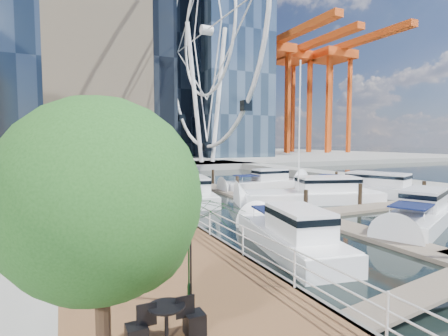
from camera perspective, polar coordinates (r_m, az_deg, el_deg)
ground at (r=16.68m, az=22.41°, el=-13.52°), size 520.00×520.00×0.00m
boardwalk at (r=26.18m, az=-18.69°, el=-5.84°), size 6.00×60.00×1.00m
seawall at (r=26.67m, az=-12.25°, el=-5.52°), size 0.25×60.00×1.00m
land_far at (r=113.34m, az=-19.20°, el=1.82°), size 200.00×114.00×1.00m
breakwater at (r=44.41m, az=20.80°, el=-1.79°), size 4.00×60.00×1.00m
pier at (r=67.90m, az=-2.78°, el=0.52°), size 14.00×12.00×1.00m
railing at (r=26.49m, az=-12.50°, el=-3.35°), size 0.10×60.00×1.05m
floating_docks at (r=28.94m, az=18.49°, el=-4.89°), size 16.00×34.00×2.60m
ferris_wheel at (r=70.89m, az=-2.86°, el=21.48°), size 5.80×45.60×47.80m
port_cranes at (r=133.58m, az=11.72°, el=10.70°), size 40.00×52.00×38.00m
street_trees at (r=24.64m, az=-24.20°, el=2.25°), size 2.60×42.60×4.60m
cafe_tables at (r=9.48m, az=-15.31°, el=-18.50°), size 2.50×13.70×0.74m
yacht_foreground at (r=23.91m, az=29.22°, el=-8.35°), size 9.98×6.33×2.15m
pedestrian_near at (r=17.49m, az=-14.86°, el=-6.54°), size 0.67×0.62×1.53m
pedestrian_mid at (r=27.20m, az=-18.01°, el=-2.28°), size 0.76×0.97×1.98m
pedestrian_far at (r=37.11m, az=-20.79°, el=-0.90°), size 1.03×0.84×1.63m
moored_yachts at (r=29.27m, az=14.52°, el=-5.68°), size 22.80×32.44×11.50m
cafe_seating at (r=7.16m, az=-5.33°, el=-18.04°), size 4.69×14.76×2.71m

